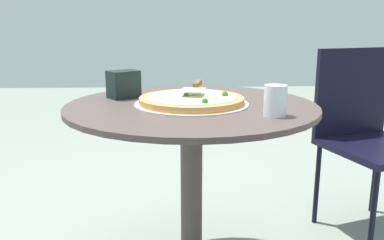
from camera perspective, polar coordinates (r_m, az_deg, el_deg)
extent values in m
cylinder|color=#4D3F3A|center=(1.42, -0.08, 1.98)|extent=(0.88, 0.88, 0.02)
cylinder|color=#4D3F3A|center=(1.52, -0.08, -10.97)|extent=(0.08, 0.08, 0.68)
cylinder|color=silver|center=(1.40, 0.00, 2.34)|extent=(0.40, 0.40, 0.00)
cylinder|color=#D78947|center=(1.40, 0.00, 2.84)|extent=(0.36, 0.36, 0.02)
cylinder|color=beige|center=(1.40, 0.00, 3.32)|extent=(0.31, 0.31, 0.00)
sphere|color=#327221|center=(1.41, 4.66, 3.65)|extent=(0.02, 0.02, 0.02)
sphere|color=#27742E|center=(1.28, 1.83, 2.67)|extent=(0.02, 0.02, 0.02)
sphere|color=#30722B|center=(1.40, -0.86, 3.61)|extent=(0.02, 0.02, 0.02)
sphere|color=#F3E6C2|center=(1.33, 3.26, 3.09)|extent=(0.02, 0.02, 0.02)
sphere|color=silver|center=(1.36, 2.06, 3.24)|extent=(0.02, 0.02, 0.02)
cube|color=silver|center=(1.41, 0.11, 4.26)|extent=(0.10, 0.11, 0.00)
cube|color=brown|center=(1.51, 0.76, 5.14)|extent=(0.04, 0.11, 0.02)
cylinder|color=silver|center=(1.24, 11.67, 2.69)|extent=(0.07, 0.07, 0.09)
cube|color=black|center=(1.54, -9.65, 5.00)|extent=(0.13, 0.13, 0.10)
cube|color=black|center=(2.05, 24.90, -3.60)|extent=(0.54, 0.54, 0.03)
cube|color=black|center=(2.14, 21.70, 3.70)|extent=(0.41, 0.16, 0.43)
cylinder|color=black|center=(1.88, 24.17, -12.29)|extent=(0.02, 0.02, 0.42)
cylinder|color=black|center=(2.37, 24.39, -7.04)|extent=(0.02, 0.02, 0.42)
cylinder|color=black|center=(2.13, 17.23, -8.63)|extent=(0.02, 0.02, 0.42)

